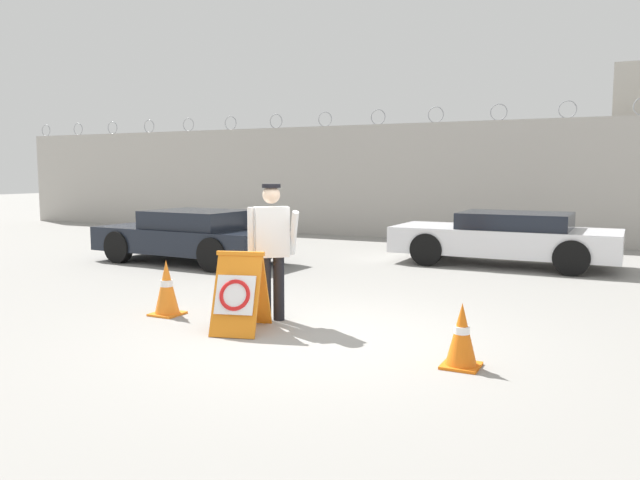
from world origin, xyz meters
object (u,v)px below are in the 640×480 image
(parked_car_rear_sedan, at_px, (506,237))
(traffic_cone_mid, at_px, (462,335))
(security_guard, at_px, (272,244))
(parked_car_front_coupe, at_px, (192,235))
(barricade_sign, at_px, (240,292))
(traffic_cone_near, at_px, (167,288))

(parked_car_rear_sedan, bearing_deg, traffic_cone_mid, 96.95)
(security_guard, xyz_separation_m, parked_car_front_coupe, (-4.31, 3.86, -0.44))
(traffic_cone_mid, height_order, parked_car_front_coupe, parked_car_front_coupe)
(security_guard, relative_size, parked_car_front_coupe, 0.43)
(traffic_cone_mid, xyz_separation_m, parked_car_rear_sedan, (-0.82, 7.36, 0.26))
(barricade_sign, height_order, traffic_cone_mid, barricade_sign)
(traffic_cone_near, distance_m, parked_car_front_coupe, 5.09)
(barricade_sign, xyz_separation_m, security_guard, (0.08, 0.66, 0.53))
(parked_car_rear_sedan, bearing_deg, parked_car_front_coupe, 23.37)
(barricade_sign, relative_size, traffic_cone_near, 1.30)
(security_guard, height_order, parked_car_rear_sedan, security_guard)
(security_guard, distance_m, parked_car_rear_sedan, 6.78)
(security_guard, relative_size, traffic_cone_near, 2.36)
(security_guard, distance_m, traffic_cone_near, 1.66)
(traffic_cone_mid, xyz_separation_m, parked_car_front_coupe, (-7.06, 4.74, 0.26))
(traffic_cone_near, bearing_deg, barricade_sign, -11.81)
(security_guard, bearing_deg, barricade_sign, -137.50)
(traffic_cone_mid, bearing_deg, security_guard, 162.27)
(barricade_sign, distance_m, security_guard, 0.85)
(traffic_cone_near, height_order, parked_car_rear_sedan, parked_car_rear_sedan)
(barricade_sign, bearing_deg, traffic_cone_near, 152.85)
(barricade_sign, distance_m, parked_car_rear_sedan, 7.42)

